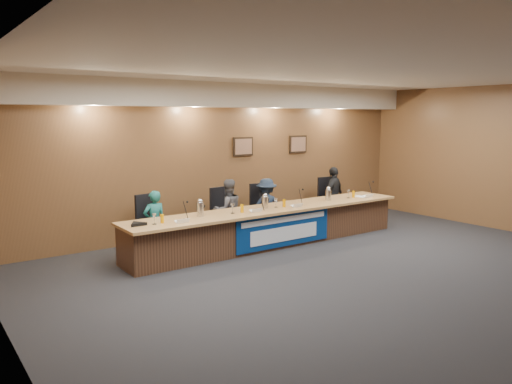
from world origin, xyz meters
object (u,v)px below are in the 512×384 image
at_px(panelist_a, 155,222).
at_px(carafe_right, 328,195).
at_px(dais_body, 271,227).
at_px(office_chair_c, 264,212).
at_px(office_chair_b, 225,217).
at_px(carafe_mid, 265,202).
at_px(panelist_b, 228,210).
at_px(office_chair_d, 330,203).
at_px(banner, 285,230).
at_px(panelist_c, 266,207).
at_px(carafe_left, 200,209).
at_px(panelist_d, 334,195).
at_px(speakerphone, 137,224).
at_px(office_chair_a, 152,227).

distance_m(panelist_a, carafe_right, 3.71).
relative_size(dais_body, office_chair_c, 12.50).
bearing_deg(office_chair_b, carafe_mid, -74.22).
xyz_separation_m(panelist_b, carafe_mid, (0.37, -0.75, 0.23)).
distance_m(office_chair_c, office_chair_d, 1.98).
xyz_separation_m(dais_body, banner, (0.00, -0.41, 0.03)).
height_order(panelist_c, carafe_right, panelist_c).
relative_size(panelist_b, carafe_left, 4.98).
relative_size(panelist_d, office_chair_d, 2.80).
bearing_deg(office_chair_d, carafe_mid, -155.41).
bearing_deg(office_chair_c, panelist_a, -173.64).
bearing_deg(panelist_c, banner, 86.47).
bearing_deg(panelist_b, office_chair_b, -80.99).
distance_m(panelist_c, office_chair_d, 1.99).
height_order(banner, panelist_d, panelist_d).
height_order(carafe_left, carafe_right, carafe_left).
relative_size(banner, panelist_b, 1.74).
distance_m(panelist_c, carafe_right, 1.33).
distance_m(office_chair_b, speakerphone, 2.44).
relative_size(panelist_c, office_chair_c, 2.53).
relative_size(panelist_a, office_chair_c, 2.45).
relative_size(office_chair_a, speakerphone, 1.50).
height_order(banner, office_chair_a, banner).
height_order(panelist_b, carafe_mid, panelist_b).
bearing_deg(panelist_d, carafe_right, 19.07).
xyz_separation_m(office_chair_b, carafe_mid, (0.37, -0.85, 0.38)).
height_order(panelist_b, speakerphone, panelist_b).
relative_size(panelist_b, carafe_right, 5.59).
distance_m(banner, office_chair_b, 1.37).
xyz_separation_m(panelist_c, speakerphone, (-3.22, -0.79, 0.17)).
distance_m(banner, speakerphone, 2.84).
distance_m(panelist_a, panelist_c, 2.57).
height_order(panelist_c, office_chair_b, panelist_c).
xyz_separation_m(panelist_a, office_chair_c, (2.57, 0.10, -0.11)).
xyz_separation_m(panelist_d, office_chair_c, (-1.98, 0.10, -0.19)).
bearing_deg(carafe_mid, dais_body, 0.37).
height_order(office_chair_c, carafe_mid, carafe_mid).
height_order(panelist_b, carafe_left, panelist_b).
bearing_deg(carafe_left, carafe_right, -1.12).
bearing_deg(panelist_d, office_chair_d, -111.01).
bearing_deg(office_chair_a, office_chair_d, -8.98).
distance_m(dais_body, panelist_c, 0.90).
distance_m(carafe_left, carafe_mid, 1.42).
distance_m(dais_body, office_chair_a, 2.30).
height_order(panelist_d, carafe_left, panelist_d).
bearing_deg(office_chair_d, carafe_left, -161.80).
xyz_separation_m(carafe_right, speakerphone, (-4.26, 0.00, -0.09)).
bearing_deg(office_chair_b, banner, -75.09).
height_order(banner, carafe_left, carafe_left).
bearing_deg(carafe_left, speakerphone, -177.20).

